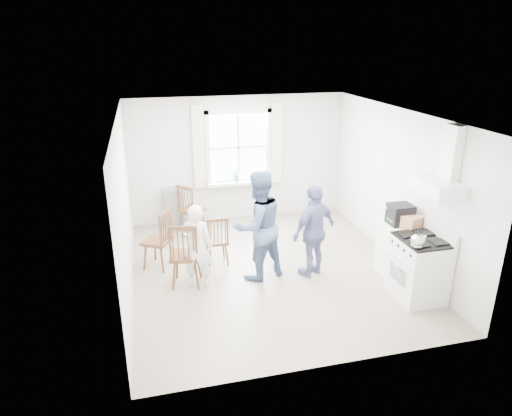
# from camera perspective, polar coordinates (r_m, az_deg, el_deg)

# --- Properties ---
(room_shell) EXTENTS (4.62, 5.12, 2.64)m
(room_shell) POSITION_cam_1_polar(r_m,az_deg,el_deg) (7.26, 1.82, 1.41)
(room_shell) COLOR gray
(room_shell) RESTS_ON ground
(window_assembly) EXTENTS (1.88, 0.24, 1.70)m
(window_assembly) POSITION_cam_1_polar(r_m,az_deg,el_deg) (9.50, -2.18, 7.03)
(window_assembly) COLOR white
(window_assembly) RESTS_ON room_shell
(range_hood) EXTENTS (0.45, 0.76, 0.94)m
(range_hood) POSITION_cam_1_polar(r_m,az_deg,el_deg) (6.81, 22.20, 3.85)
(range_hood) COLOR silver
(range_hood) RESTS_ON room_shell
(shelf_unit) EXTENTS (0.40, 0.30, 0.80)m
(shelf_unit) POSITION_cam_1_polar(r_m,az_deg,el_deg) (9.53, -10.22, 0.06)
(shelf_unit) COLOR gray
(shelf_unit) RESTS_ON ground
(gas_stove) EXTENTS (0.68, 0.76, 1.12)m
(gas_stove) POSITION_cam_1_polar(r_m,az_deg,el_deg) (7.22, 19.65, -7.02)
(gas_stove) COLOR silver
(gas_stove) RESTS_ON ground
(kettle) EXTENTS (0.19, 0.19, 0.27)m
(kettle) POSITION_cam_1_polar(r_m,az_deg,el_deg) (6.71, 19.58, -3.87)
(kettle) COLOR silver
(kettle) RESTS_ON gas_stove
(low_cabinet) EXTENTS (0.50, 0.55, 0.90)m
(low_cabinet) POSITION_cam_1_polar(r_m,az_deg,el_deg) (7.79, 17.30, -4.94)
(low_cabinet) COLOR silver
(low_cabinet) RESTS_ON ground
(stereo_stack) EXTENTS (0.36, 0.33, 0.32)m
(stereo_stack) POSITION_cam_1_polar(r_m,az_deg,el_deg) (7.55, 17.59, -0.76)
(stereo_stack) COLOR black
(stereo_stack) RESTS_ON low_cabinet
(cardboard_box) EXTENTS (0.37, 0.32, 0.20)m
(cardboard_box) POSITION_cam_1_polar(r_m,az_deg,el_deg) (7.44, 18.99, -1.71)
(cardboard_box) COLOR #A77A50
(cardboard_box) RESTS_ON low_cabinet
(windsor_chair_a) EXTENTS (0.40, 0.39, 0.90)m
(windsor_chair_a) POSITION_cam_1_polar(r_m,az_deg,el_deg) (7.72, -4.86, -3.49)
(windsor_chair_a) COLOR #492A17
(windsor_chair_a) RESTS_ON ground
(windsor_chair_b) EXTENTS (0.55, 0.54, 1.08)m
(windsor_chair_b) POSITION_cam_1_polar(r_m,az_deg,el_deg) (7.04, -8.97, -5.11)
(windsor_chair_b) COLOR #492A17
(windsor_chair_b) RESTS_ON ground
(windsor_chair_c) EXTENTS (0.59, 0.60, 1.04)m
(windsor_chair_c) POSITION_cam_1_polar(r_m,az_deg,el_deg) (7.74, -11.59, -3.06)
(windsor_chair_c) COLOR #492A17
(windsor_chair_c) RESTS_ON ground
(person_left) EXTENTS (0.62, 0.62, 1.37)m
(person_left) POSITION_cam_1_polar(r_m,az_deg,el_deg) (7.04, -7.44, -4.81)
(person_left) COLOR white
(person_left) RESTS_ON ground
(person_mid) EXTENTS (1.11, 1.11, 1.79)m
(person_mid) POSITION_cam_1_polar(r_m,az_deg,el_deg) (7.19, 0.26, -2.25)
(person_mid) COLOR #496088
(person_mid) RESTS_ON ground
(person_right) EXTENTS (1.22, 1.22, 1.55)m
(person_right) POSITION_cam_1_polar(r_m,az_deg,el_deg) (7.37, 7.26, -2.83)
(person_right) COLOR navy
(person_right) RESTS_ON ground
(potted_plant) EXTENTS (0.25, 0.25, 0.36)m
(potted_plant) POSITION_cam_1_polar(r_m,az_deg,el_deg) (9.52, -2.40, 4.37)
(potted_plant) COLOR #367B38
(potted_plant) RESTS_ON window_assembly
(windsor_chair_d) EXTENTS (0.59, 0.59, 1.01)m
(windsor_chair_d) POSITION_cam_1_polar(r_m,az_deg,el_deg) (9.02, -8.53, 0.46)
(windsor_chair_d) COLOR #492A17
(windsor_chair_d) RESTS_ON ground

